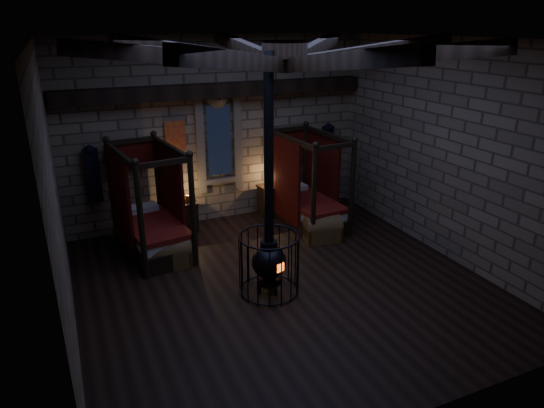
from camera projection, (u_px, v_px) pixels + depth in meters
name	position (u px, v px, depth m)	size (l,w,h in m)	color
room	(282.00, 70.00, 7.54)	(7.02, 7.02, 4.29)	black
bed_left	(152.00, 226.00, 9.88)	(1.36, 2.21, 2.18)	black
bed_right	(307.00, 202.00, 11.22)	(1.20, 2.10, 2.12)	black
trunk_left	(169.00, 254.00, 9.30)	(0.84, 0.57, 0.59)	brown
trunk_right	(323.00, 230.00, 10.42)	(0.85, 0.62, 0.57)	brown
nightstand_left	(189.00, 216.00, 10.90)	(0.46, 0.45, 0.84)	black
nightstand_right	(269.00, 201.00, 11.69)	(0.53, 0.51, 0.85)	black
stove	(269.00, 259.00, 8.28)	(1.05, 1.05, 4.05)	black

